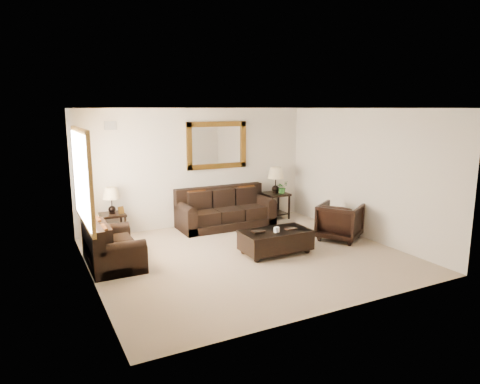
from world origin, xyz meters
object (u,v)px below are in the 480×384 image
sofa (225,212)px  armchair (340,220)px  end_table_left (112,206)px  loveseat (110,248)px  coffee_table (276,239)px  end_table_right (276,185)px

sofa → armchair: sofa is taller
end_table_left → loveseat: bearing=-102.7°
end_table_left → coffee_table: bearing=-42.6°
sofa → loveseat: 3.17m
loveseat → end_table_left: bearing=-12.7°
sofa → end_table_right: 1.53m
end_table_left → end_table_right: size_ratio=0.86×
sofa → armchair: (1.70, -2.03, 0.09)m
armchair → coffee_table: bearing=62.5°
loveseat → armchair: bearing=-98.1°
end_table_left → sofa: bearing=-3.2°
loveseat → coffee_table: bearing=-105.7°
coffee_table → armchair: armchair is taller
end_table_left → coffee_table: 3.48m
end_table_right → loveseat: bearing=-161.0°
loveseat → end_table_right: size_ratio=1.12×
sofa → loveseat: bearing=-154.2°
coffee_table → armchair: bearing=6.0°
loveseat → armchair: 4.60m
end_table_right → coffee_table: bearing=-121.5°
end_table_right → armchair: end_table_right is taller
loveseat → sofa: bearing=-64.2°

